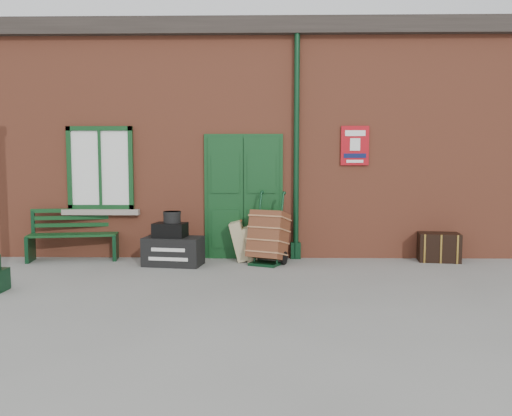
{
  "coord_description": "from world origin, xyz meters",
  "views": [
    {
      "loc": [
        0.09,
        -7.56,
        1.71
      ],
      "look_at": [
        -0.06,
        0.6,
        1.0
      ],
      "focal_mm": 35.0,
      "sensor_mm": 36.0,
      "label": 1
    }
  ],
  "objects_px": {
    "porter_trolley": "(268,237)",
    "dark_trunk": "(439,247)",
    "houdini_trunk": "(173,251)",
    "bench": "(74,233)"
  },
  "relations": [
    {
      "from": "bench",
      "to": "houdini_trunk",
      "type": "bearing_deg",
      "value": -23.46
    },
    {
      "from": "bench",
      "to": "dark_trunk",
      "type": "bearing_deg",
      "value": -9.62
    },
    {
      "from": "houdini_trunk",
      "to": "dark_trunk",
      "type": "distance_m",
      "value": 4.67
    },
    {
      "from": "houdini_trunk",
      "to": "dark_trunk",
      "type": "xyz_separation_m",
      "value": [
        4.64,
        0.44,
        0.01
      ]
    },
    {
      "from": "porter_trolley",
      "to": "dark_trunk",
      "type": "distance_m",
      "value": 3.05
    },
    {
      "from": "porter_trolley",
      "to": "bench",
      "type": "bearing_deg",
      "value": -160.81
    },
    {
      "from": "bench",
      "to": "dark_trunk",
      "type": "relative_size",
      "value": 2.28
    },
    {
      "from": "bench",
      "to": "porter_trolley",
      "type": "height_order",
      "value": "porter_trolley"
    },
    {
      "from": "porter_trolley",
      "to": "dark_trunk",
      "type": "bearing_deg",
      "value": 29.62
    },
    {
      "from": "houdini_trunk",
      "to": "dark_trunk",
      "type": "bearing_deg",
      "value": 14.1
    }
  ]
}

